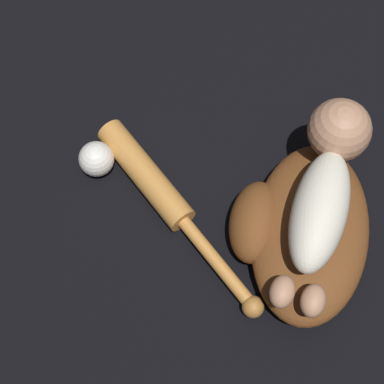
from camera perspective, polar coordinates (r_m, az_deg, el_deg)
ground_plane at (r=1.21m, az=12.08°, el=-5.73°), size 6.00×6.00×0.00m
baseball_glove at (r=1.17m, az=9.65°, el=-3.35°), size 0.40×0.32×0.10m
baby_figure at (r=1.11m, az=11.87°, el=0.88°), size 0.37×0.24×0.11m
baseball_bat at (r=1.20m, az=-2.78°, el=-0.13°), size 0.43×0.25×0.05m
baseball at (r=1.24m, az=-8.49°, el=2.92°), size 0.07×0.07×0.07m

